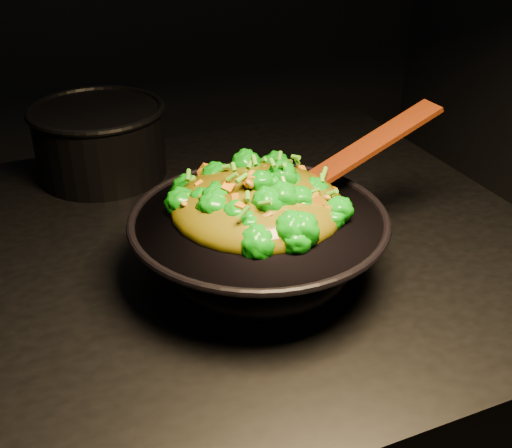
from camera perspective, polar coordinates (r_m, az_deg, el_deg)
name	(u,v)px	position (r m, az deg, el deg)	size (l,w,h in m)	color
wok	(259,248)	(0.91, 0.25, -2.15)	(0.35, 0.35, 0.10)	black
stir_fry	(257,182)	(0.89, 0.12, 3.77)	(0.25, 0.25, 0.09)	#0C7C08
spatula	(357,154)	(0.97, 8.96, 6.21)	(0.29, 0.04, 0.01)	#3D1A08
back_pot	(100,141)	(1.24, -13.69, 7.20)	(0.24, 0.24, 0.14)	black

